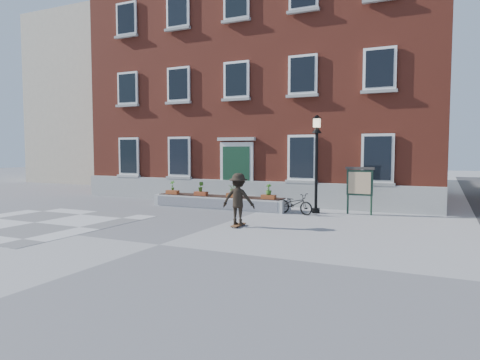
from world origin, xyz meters
The scene contains 9 objects.
ground centered at (0.00, 0.00, 0.00)m, with size 100.00×100.00×0.00m, color gray.
checker_patch centered at (-6.00, 1.00, 0.01)m, with size 6.00×6.00×0.01m, color slate.
distant_building centered at (-18.00, 20.00, 6.50)m, with size 10.00×12.00×13.00m, color beige.
bicycle centered at (1.57, 6.81, 0.42)m, with size 0.55×1.59×0.84m, color black.
brick_building centered at (-2.00, 13.98, 6.30)m, with size 18.40×10.85×12.60m.
planter_assembly centered at (-1.99, 7.18, 0.31)m, with size 6.20×1.12×1.15m.
lamp_post centered at (2.25, 7.45, 2.54)m, with size 0.40×0.40×3.93m.
notice_board centered at (3.89, 7.79, 1.26)m, with size 1.10×0.16×1.87m.
skateboarder centered at (0.74, 3.37, 0.92)m, with size 1.16×0.78×1.77m.
Camera 1 is at (6.77, -9.28, 2.53)m, focal length 32.00 mm.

